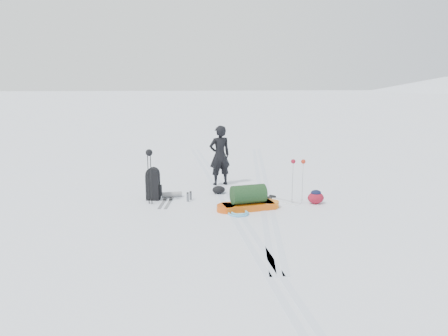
{
  "coord_description": "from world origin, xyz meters",
  "views": [
    {
      "loc": [
        -1.25,
        -11.93,
        3.46
      ],
      "look_at": [
        -0.09,
        0.0,
        0.95
      ],
      "focal_mm": 35.0,
      "sensor_mm": 36.0,
      "label": 1
    }
  ],
  "objects_px": {
    "skier": "(220,155)",
    "expedition_rucksack": "(155,185)",
    "pulk_sled": "(248,200)",
    "ski_poles_black": "(149,159)"
  },
  "relations": [
    {
      "from": "skier",
      "to": "expedition_rucksack",
      "type": "distance_m",
      "value": 2.58
    },
    {
      "from": "pulk_sled",
      "to": "ski_poles_black",
      "type": "height_order",
      "value": "ski_poles_black"
    },
    {
      "from": "ski_poles_black",
      "to": "skier",
      "type": "bearing_deg",
      "value": 22.19
    },
    {
      "from": "skier",
      "to": "expedition_rucksack",
      "type": "bearing_deg",
      "value": 21.9
    },
    {
      "from": "skier",
      "to": "ski_poles_black",
      "type": "relative_size",
      "value": 1.26
    },
    {
      "from": "ski_poles_black",
      "to": "pulk_sled",
      "type": "bearing_deg",
      "value": -37.7
    },
    {
      "from": "skier",
      "to": "pulk_sled",
      "type": "xyz_separation_m",
      "value": [
        0.52,
        -2.77,
        -0.72
      ]
    },
    {
      "from": "skier",
      "to": "ski_poles_black",
      "type": "height_order",
      "value": "skier"
    },
    {
      "from": "ski_poles_black",
      "to": "expedition_rucksack",
      "type": "bearing_deg",
      "value": 53.39
    },
    {
      "from": "expedition_rucksack",
      "to": "skier",
      "type": "bearing_deg",
      "value": 48.92
    }
  ]
}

